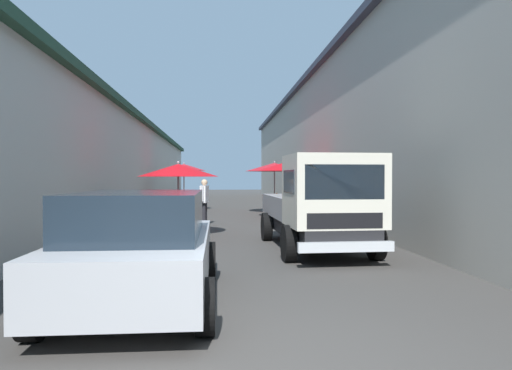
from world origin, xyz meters
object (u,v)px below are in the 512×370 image
object	(u,v)px
plastic_stool	(199,214)
fruit_stall_near_right	(275,172)
fruit_stall_near_left	(288,174)
delivery_truck	(324,206)
vendor_by_crates	(204,199)
fruit_stall_mid_lane	(177,182)
fruit_stall_far_left	(184,176)
hatchback_car	(141,247)

from	to	relation	value
plastic_stool	fruit_stall_near_right	bearing A→B (deg)	-35.66
fruit_stall_near_left	fruit_stall_near_right	size ratio (longest dim) A/B	0.94
delivery_truck	vendor_by_crates	bearing A→B (deg)	23.06
fruit_stall_near_right	fruit_stall_mid_lane	bearing A→B (deg)	155.32
fruit_stall_far_left	fruit_stall_mid_lane	size ratio (longest dim) A/B	1.07
fruit_stall_far_left	vendor_by_crates	world-z (taller)	fruit_stall_far_left
delivery_truck	fruit_stall_near_left	bearing A→B (deg)	-3.73
fruit_stall_near_left	fruit_stall_mid_lane	bearing A→B (deg)	143.39
fruit_stall_near_right	delivery_truck	distance (m)	11.64
fruit_stall_near_right	delivery_truck	xyz separation A→B (m)	(-11.61, 0.41, -0.85)
hatchback_car	plastic_stool	size ratio (longest dim) A/B	9.00
plastic_stool	fruit_stall_mid_lane	bearing A→B (deg)	172.32
fruit_stall_near_right	plastic_stool	xyz separation A→B (m)	(-4.57, 3.28, -1.57)
vendor_by_crates	plastic_stool	world-z (taller)	vendor_by_crates
fruit_stall_near_right	fruit_stall_near_left	bearing A→B (deg)	-176.92
fruit_stall_near_right	delivery_truck	size ratio (longest dim) A/B	0.54
plastic_stool	vendor_by_crates	bearing A→B (deg)	-165.35
fruit_stall_near_left	vendor_by_crates	size ratio (longest dim) A/B	1.61
fruit_stall_mid_lane	fruit_stall_near_left	bearing A→B (deg)	-36.61
fruit_stall_mid_lane	hatchback_car	world-z (taller)	fruit_stall_mid_lane
fruit_stall_near_right	hatchback_car	xyz separation A→B (m)	(-15.07, 3.63, -1.15)
delivery_truck	fruit_stall_far_left	bearing A→B (deg)	16.08
fruit_stall_near_left	plastic_stool	xyz separation A→B (m)	(-1.65, 3.44, -1.47)
fruit_stall_far_left	fruit_stall_near_left	xyz separation A→B (m)	(-4.79, -4.45, 0.07)
fruit_stall_mid_lane	plastic_stool	xyz separation A→B (m)	(3.63, -0.49, -1.20)
fruit_stall_near_left	fruit_stall_near_right	distance (m)	2.92
fruit_stall_mid_lane	fruit_stall_near_left	distance (m)	6.59
fruit_stall_far_left	delivery_truck	xyz separation A→B (m)	(-13.48, -3.89, -0.68)
fruit_stall_near_left	hatchback_car	xyz separation A→B (m)	(-12.16, 3.78, -1.06)
fruit_stall_mid_lane	delivery_truck	xyz separation A→B (m)	(-3.41, -3.36, -0.48)
hatchback_car	delivery_truck	distance (m)	4.74
fruit_stall_mid_lane	hatchback_car	distance (m)	6.92
fruit_stall_far_left	plastic_stool	bearing A→B (deg)	-171.04
fruit_stall_far_left	delivery_truck	distance (m)	14.05
fruit_stall_far_left	fruit_stall_near_right	size ratio (longest dim) A/B	0.89
fruit_stall_mid_lane	vendor_by_crates	xyz separation A→B (m)	(2.87, -0.69, -0.62)
fruit_stall_near_left	vendor_by_crates	xyz separation A→B (m)	(-2.42, 3.24, -0.89)
fruit_stall_mid_lane	delivery_truck	world-z (taller)	fruit_stall_mid_lane
fruit_stall_near_left	delivery_truck	distance (m)	8.74
fruit_stall_near_left	fruit_stall_far_left	bearing A→B (deg)	42.89
fruit_stall_mid_lane	fruit_stall_far_left	bearing A→B (deg)	3.00
fruit_stall_near_left	vendor_by_crates	bearing A→B (deg)	126.76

